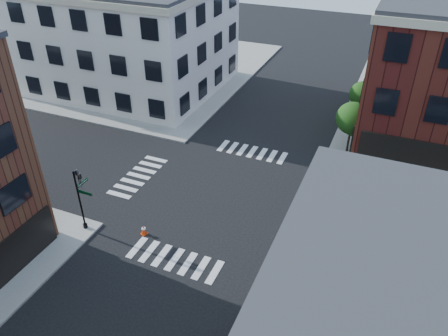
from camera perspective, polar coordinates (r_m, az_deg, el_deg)
ground at (r=32.21m, az=-0.54°, el=-3.76°), size 120.00×120.00×0.00m
sidewalk_nw at (r=57.83m, az=-11.72°, el=12.90°), size 30.00×30.00×0.15m
building_nw at (r=51.22m, az=-13.62°, el=16.49°), size 22.00×16.00×11.00m
tree_near at (r=37.39m, az=16.48°, el=6.04°), size 2.69×2.69×4.49m
tree_far at (r=42.98m, az=17.67°, el=8.96°), size 2.43×2.43×4.07m
signal_pole at (r=29.13m, az=-18.23°, el=-3.21°), size 1.29×1.24×4.60m
box_truck at (r=25.72m, az=24.73°, el=-13.48°), size 8.03×2.83×3.58m
traffic_cone at (r=29.27m, az=-10.44°, el=-7.95°), size 0.50×0.50×0.71m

